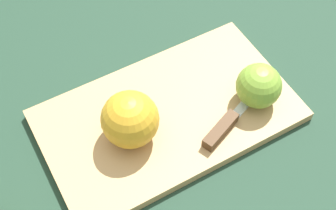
# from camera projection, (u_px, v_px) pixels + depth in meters

# --- Properties ---
(ground_plane) EXTENTS (4.00, 4.00, 0.00)m
(ground_plane) POSITION_uv_depth(u_px,v_px,m) (168.00, 118.00, 0.76)
(ground_plane) COLOR #1E3828
(cutting_board) EXTENTS (0.44, 0.31, 0.02)m
(cutting_board) POSITION_uv_depth(u_px,v_px,m) (168.00, 115.00, 0.75)
(cutting_board) COLOR tan
(cutting_board) RESTS_ON ground_plane
(apple_half_left) EXTENTS (0.09, 0.09, 0.09)m
(apple_half_left) POSITION_uv_depth(u_px,v_px,m) (130.00, 119.00, 0.69)
(apple_half_left) COLOR gold
(apple_half_left) RESTS_ON cutting_board
(apple_half_right) EXTENTS (0.07, 0.07, 0.07)m
(apple_half_right) POSITION_uv_depth(u_px,v_px,m) (259.00, 86.00, 0.73)
(apple_half_right) COLOR olive
(apple_half_right) RESTS_ON cutting_board
(knife) EXTENTS (0.16, 0.11, 0.02)m
(knife) POSITION_uv_depth(u_px,v_px,m) (226.00, 124.00, 0.72)
(knife) COLOR silver
(knife) RESTS_ON cutting_board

